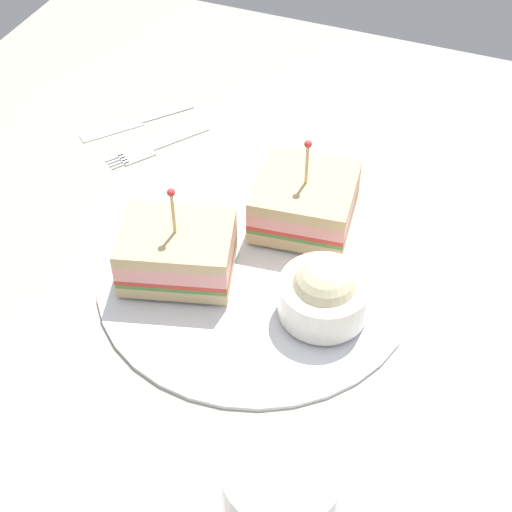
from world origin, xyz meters
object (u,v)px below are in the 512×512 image
(sandwich_half_front, at_px, (305,202))
(fork, at_px, (148,150))
(coleslaw_bowl, at_px, (324,293))
(plate, at_px, (256,275))
(sandwich_half_back, at_px, (177,252))
(knife, at_px, (131,124))
(drink_glass, at_px, (280,510))

(sandwich_half_front, relative_size, fork, 0.95)
(sandwich_half_front, bearing_deg, coleslaw_bowl, -152.78)
(coleslaw_bowl, bearing_deg, sandwich_half_front, 27.22)
(plate, relative_size, sandwich_half_back, 2.50)
(sandwich_half_front, relative_size, knife, 0.92)
(sandwich_half_front, height_order, sandwich_half_back, sandwich_half_back)
(sandwich_half_back, height_order, coleslaw_bowl, sandwich_half_back)
(sandwich_half_back, height_order, knife, sandwich_half_back)
(sandwich_half_back, bearing_deg, fork, 35.67)
(drink_glass, xyz_separation_m, knife, (0.39, 0.32, -0.04))
(sandwich_half_front, xyz_separation_m, coleslaw_bowl, (-0.10, -0.05, -0.00))
(fork, xyz_separation_m, knife, (0.04, 0.04, 0.00))
(sandwich_half_back, relative_size, drink_glass, 1.21)
(sandwich_half_back, bearing_deg, sandwich_half_front, -38.12)
(coleslaw_bowl, relative_size, drink_glass, 0.81)
(knife, bearing_deg, fork, -131.83)
(fork, bearing_deg, plate, -126.69)
(drink_glass, bearing_deg, sandwich_half_back, 40.66)
(sandwich_half_front, height_order, knife, sandwich_half_front)
(coleslaw_bowl, distance_m, knife, 0.34)
(plate, relative_size, fork, 2.71)
(drink_glass, height_order, knife, drink_glass)
(drink_glass, height_order, fork, drink_glass)
(drink_glass, relative_size, knife, 0.87)
(sandwich_half_back, xyz_separation_m, knife, (0.19, 0.15, -0.03))
(drink_glass, bearing_deg, sandwich_half_front, 16.17)
(coleslaw_bowl, xyz_separation_m, fork, (0.15, 0.25, -0.03))
(sandwich_half_back, height_order, drink_glass, sandwich_half_back)
(coleslaw_bowl, relative_size, fork, 0.73)
(drink_glass, bearing_deg, fork, 38.54)
(plate, relative_size, coleslaw_bowl, 3.71)
(sandwich_half_back, relative_size, fork, 1.09)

